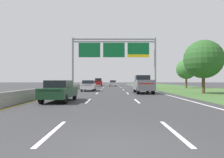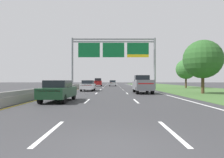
# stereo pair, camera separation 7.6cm
# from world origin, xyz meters

# --- Properties ---
(ground_plane) EXTENTS (220.00, 220.00, 0.00)m
(ground_plane) POSITION_xyz_m (0.00, 35.00, 0.00)
(ground_plane) COLOR #333335
(lane_striping) EXTENTS (11.96, 106.00, 0.01)m
(lane_striping) POSITION_xyz_m (0.00, 34.54, 0.00)
(lane_striping) COLOR white
(lane_striping) RESTS_ON ground
(grass_verge_right) EXTENTS (14.00, 110.00, 0.02)m
(grass_verge_right) POSITION_xyz_m (13.95, 35.00, 0.01)
(grass_verge_right) COLOR #3D602D
(grass_verge_right) RESTS_ON ground
(median_barrier_concrete) EXTENTS (0.60, 110.00, 0.85)m
(median_barrier_concrete) POSITION_xyz_m (-6.60, 35.00, 0.35)
(median_barrier_concrete) COLOR gray
(median_barrier_concrete) RESTS_ON ground
(overhead_sign_gantry) EXTENTS (15.06, 0.42, 9.13)m
(overhead_sign_gantry) POSITION_xyz_m (0.30, 30.84, 6.51)
(overhead_sign_gantry) COLOR gray
(overhead_sign_gantry) RESTS_ON ground
(pickup_truck_grey) EXTENTS (2.09, 5.43, 2.20)m
(pickup_truck_grey) POSITION_xyz_m (3.76, 19.77, 1.07)
(pickup_truck_grey) COLOR slate
(pickup_truck_grey) RESTS_ON ground
(car_darkgreen_left_lane_sedan) EXTENTS (1.93, 4.45, 1.57)m
(car_darkgreen_left_lane_sedan) POSITION_xyz_m (-3.94, 10.23, 0.82)
(car_darkgreen_left_lane_sedan) COLOR #193D23
(car_darkgreen_left_lane_sedan) RESTS_ON ground
(car_red_left_lane_suv) EXTENTS (1.99, 4.74, 2.11)m
(car_red_left_lane_suv) POSITION_xyz_m (-3.67, 49.02, 1.10)
(car_red_left_lane_suv) COLOR maroon
(car_red_left_lane_suv) RESTS_ON ground
(car_silver_centre_lane_sedan) EXTENTS (1.83, 4.40, 1.57)m
(car_silver_centre_lane_sedan) POSITION_xyz_m (0.21, 49.56, 0.82)
(car_silver_centre_lane_sedan) COLOR #B2B5BA
(car_silver_centre_lane_sedan) RESTS_ON ground
(car_white_left_lane_sedan) EXTENTS (1.85, 4.41, 1.57)m
(car_white_left_lane_sedan) POSITION_xyz_m (-3.48, 24.84, 0.82)
(car_white_left_lane_sedan) COLOR silver
(car_white_left_lane_sedan) RESTS_ON ground
(roadside_tree_near) EXTENTS (4.52, 4.52, 6.33)m
(roadside_tree_near) POSITION_xyz_m (10.74, 18.93, 4.05)
(roadside_tree_near) COLOR #4C3823
(roadside_tree_near) RESTS_ON ground
(roadside_tree_mid) EXTENTS (4.02, 4.02, 5.86)m
(roadside_tree_mid) POSITION_xyz_m (15.08, 35.96, 3.83)
(roadside_tree_mid) COLOR #4C3823
(roadside_tree_mid) RESTS_ON ground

